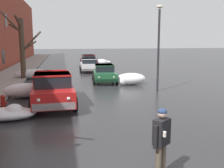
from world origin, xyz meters
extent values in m
cube|color=gray|center=(-6.27, 18.00, 0.07)|extent=(3.31, 80.00, 0.14)
cube|color=black|center=(-8.13, 26.24, 1.51)|extent=(0.08, 1.10, 1.60)
cube|color=black|center=(-8.13, 28.95, 5.75)|extent=(0.08, 1.10, 1.60)
ellipsoid|color=white|center=(-3.76, 10.65, 0.43)|extent=(2.38, 1.12, 0.86)
ellipsoid|color=white|center=(-3.13, 10.60, 0.38)|extent=(0.90, 0.75, 0.75)
ellipsoid|color=white|center=(-3.85, 10.66, 0.31)|extent=(0.74, 0.62, 0.62)
ellipsoid|color=white|center=(4.27, 31.90, 0.25)|extent=(2.10, 1.18, 0.50)
ellipsoid|color=white|center=(3.73, 32.00, 0.24)|extent=(0.58, 0.48, 0.48)
ellipsoid|color=white|center=(-3.87, 6.30, 0.25)|extent=(2.39, 1.32, 0.50)
ellipsoid|color=white|center=(-3.56, 6.21, 0.34)|extent=(0.83, 0.69, 0.69)
ellipsoid|color=white|center=(3.58, 13.95, 0.45)|extent=(2.33, 1.23, 0.89)
ellipsoid|color=white|center=(3.48, 14.13, 0.25)|extent=(0.59, 0.49, 0.49)
ellipsoid|color=white|center=(2.94, 13.80, 0.33)|extent=(0.80, 0.67, 0.67)
ellipsoid|color=white|center=(-4.10, 18.50, 0.43)|extent=(3.17, 0.91, 0.85)
ellipsoid|color=white|center=(-4.51, 18.56, 0.34)|extent=(0.81, 0.68, 0.68)
ellipsoid|color=white|center=(-3.99, 18.52, 0.27)|extent=(0.64, 0.54, 0.54)
ellipsoid|color=white|center=(3.56, 29.48, 0.43)|extent=(1.70, 1.19, 0.87)
ellipsoid|color=white|center=(3.95, 29.46, 0.33)|extent=(0.79, 0.66, 0.66)
cylinder|color=#4C3D2D|center=(-4.85, 18.22, 2.59)|extent=(0.44, 0.44, 5.17)
cylinder|color=#4C3D2D|center=(-5.53, 17.78, 4.78)|extent=(1.50, 1.04, 1.68)
cylinder|color=#4C3D2D|center=(-5.39, 18.73, 4.40)|extent=(1.27, 1.21, 0.84)
cylinder|color=#4C3D2D|center=(-4.07, 18.29, 3.29)|extent=(1.70, 0.31, 1.73)
cylinder|color=#4C3D2D|center=(-4.26, 18.13, 2.87)|extent=(1.27, 0.31, 0.90)
cylinder|color=#4C3D2D|center=(-4.96, 17.61, 4.83)|extent=(0.43, 1.36, 1.06)
cube|color=red|center=(-2.03, 8.58, 0.74)|extent=(2.20, 5.25, 0.76)
cube|color=black|center=(-1.99, 7.86, 1.44)|extent=(1.79, 1.74, 0.64)
cube|color=red|center=(-1.99, 7.86, 1.72)|extent=(1.83, 1.79, 0.08)
cube|color=red|center=(-1.17, 9.66, 1.34)|extent=(0.23, 2.48, 0.44)
cube|color=red|center=(-3.00, 9.56, 1.34)|extent=(0.23, 2.48, 0.44)
cube|color=red|center=(-2.17, 11.11, 1.34)|extent=(1.84, 0.20, 0.44)
cube|color=#B7B7BC|center=(-1.90, 6.07, 0.54)|extent=(1.84, 0.22, 0.32)
sphere|color=white|center=(-1.27, 6.06, 0.86)|extent=(0.16, 0.16, 0.16)
sphere|color=white|center=(-2.52, 5.99, 0.86)|extent=(0.16, 0.16, 0.16)
cylinder|color=black|center=(-0.96, 7.09, 0.36)|extent=(0.26, 0.73, 0.72)
cylinder|color=black|center=(-2.94, 6.98, 0.36)|extent=(0.26, 0.73, 0.72)
cylinder|color=black|center=(-1.13, 10.18, 0.36)|extent=(0.26, 0.73, 0.72)
cylinder|color=black|center=(-3.10, 10.07, 0.36)|extent=(0.26, 0.73, 0.72)
cube|color=#1E5633|center=(1.78, 15.48, 0.60)|extent=(1.97, 4.09, 0.60)
cube|color=black|center=(1.80, 15.68, 1.16)|extent=(1.60, 2.17, 0.52)
cube|color=#1E5633|center=(1.80, 15.68, 1.39)|extent=(1.63, 2.21, 0.06)
cube|color=black|center=(1.63, 13.55, 0.42)|extent=(1.65, 0.24, 0.22)
cube|color=black|center=(1.93, 17.41, 0.42)|extent=(1.65, 0.24, 0.22)
cylinder|color=black|center=(2.55, 14.19, 0.30)|extent=(0.22, 0.61, 0.60)
cylinder|color=black|center=(0.83, 14.32, 0.30)|extent=(0.22, 0.61, 0.60)
cylinder|color=black|center=(2.73, 16.64, 0.30)|extent=(0.22, 0.61, 0.60)
cylinder|color=black|center=(1.02, 16.77, 0.30)|extent=(0.22, 0.61, 0.60)
sphere|color=silver|center=(2.18, 13.48, 0.68)|extent=(0.14, 0.14, 0.14)
sphere|color=silver|center=(1.09, 13.56, 0.68)|extent=(0.14, 0.14, 0.14)
cube|color=silver|center=(1.28, 22.94, 0.60)|extent=(1.87, 4.31, 0.60)
cube|color=black|center=(1.29, 23.15, 1.16)|extent=(1.57, 2.25, 0.52)
cube|color=silver|center=(1.29, 23.15, 1.39)|extent=(1.61, 2.30, 0.06)
cube|color=slate|center=(1.23, 20.86, 0.42)|extent=(1.73, 0.16, 0.22)
cube|color=slate|center=(1.34, 25.02, 0.42)|extent=(1.73, 0.16, 0.22)
cylinder|color=black|center=(2.15, 21.59, 0.30)|extent=(0.20, 0.60, 0.60)
cylinder|color=black|center=(0.35, 21.64, 0.30)|extent=(0.20, 0.60, 0.60)
cylinder|color=black|center=(2.22, 24.23, 0.30)|extent=(0.20, 0.60, 0.60)
cylinder|color=black|center=(0.42, 24.28, 0.30)|extent=(0.20, 0.60, 0.60)
sphere|color=silver|center=(1.80, 20.81, 0.68)|extent=(0.14, 0.14, 0.14)
sphere|color=silver|center=(0.65, 20.84, 0.68)|extent=(0.14, 0.14, 0.14)
cube|color=maroon|center=(1.91, 29.89, 0.60)|extent=(1.99, 4.23, 0.60)
cube|color=black|center=(1.90, 30.10, 1.16)|extent=(1.63, 2.24, 0.52)
cube|color=maroon|center=(1.90, 30.10, 1.39)|extent=(1.67, 2.28, 0.06)
cube|color=black|center=(2.03, 27.88, 0.42)|extent=(1.71, 0.22, 0.22)
cube|color=black|center=(1.79, 31.90, 0.42)|extent=(1.71, 0.22, 0.22)
cylinder|color=black|center=(2.88, 28.67, 0.30)|extent=(0.22, 0.61, 0.60)
cylinder|color=black|center=(1.10, 28.56, 0.30)|extent=(0.22, 0.61, 0.60)
cylinder|color=black|center=(2.72, 31.22, 0.30)|extent=(0.22, 0.61, 0.60)
cylinder|color=black|center=(0.94, 31.11, 0.30)|extent=(0.22, 0.61, 0.60)
sphere|color=silver|center=(2.60, 27.88, 0.68)|extent=(0.14, 0.14, 0.14)
sphere|color=silver|center=(1.47, 27.81, 0.68)|extent=(0.14, 0.14, 0.14)
cylinder|color=brown|center=(0.91, 0.62, 0.43)|extent=(0.21, 0.21, 0.86)
cylinder|color=brown|center=(0.75, 0.50, 0.43)|extent=(0.21, 0.21, 0.86)
cube|color=black|center=(0.83, 0.56, 1.18)|extent=(0.49, 0.46, 0.64)
cylinder|color=black|center=(1.04, 0.72, 1.12)|extent=(0.15, 0.15, 0.56)
cylinder|color=black|center=(0.62, 0.41, 1.12)|extent=(0.15, 0.15, 0.56)
sphere|color=beige|center=(0.83, 0.56, 1.64)|extent=(0.22, 0.22, 0.22)
ellipsoid|color=#1E2D4C|center=(0.83, 0.56, 1.68)|extent=(0.23, 0.23, 0.17)
cylinder|color=beige|center=(0.81, 0.32, 1.20)|extent=(0.11, 0.11, 0.11)
cylinder|color=silver|center=(0.81, 0.32, 1.26)|extent=(0.12, 0.12, 0.02)
cylinder|color=#B21E19|center=(-4.45, 8.20, 0.28)|extent=(0.22, 0.22, 0.55)
sphere|color=#B21E19|center=(-4.45, 8.20, 0.61)|extent=(0.21, 0.21, 0.21)
cylinder|color=#B21E19|center=(-4.29, 8.20, 0.30)|extent=(0.10, 0.09, 0.09)
cylinder|color=#28282D|center=(4.67, 11.13, 2.66)|extent=(0.14, 0.14, 5.32)
ellipsoid|color=beige|center=(4.67, 11.13, 5.46)|extent=(0.44, 0.24, 0.20)
camera|label=1|loc=(-1.44, -5.09, 3.35)|focal=41.73mm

